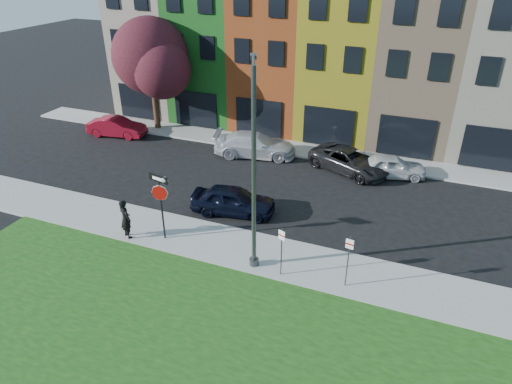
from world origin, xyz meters
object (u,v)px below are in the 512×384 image
at_px(man, 126,219).
at_px(sedan_near, 233,200).
at_px(street_lamp, 254,173).
at_px(stop_sign, 160,194).

height_order(man, sedan_near, man).
xyz_separation_m(man, sedan_near, (3.63, 4.00, -0.36)).
relative_size(sedan_near, street_lamp, 0.53).
bearing_deg(street_lamp, man, 161.35).
xyz_separation_m(stop_sign, sedan_near, (1.96, 3.46, -1.71)).
bearing_deg(man, sedan_near, -107.95).
distance_m(stop_sign, street_lamp, 4.96).
distance_m(man, street_lamp, 7.06).
distance_m(sedan_near, street_lamp, 5.76).
xyz_separation_m(man, street_lamp, (6.23, 0.40, 3.30)).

